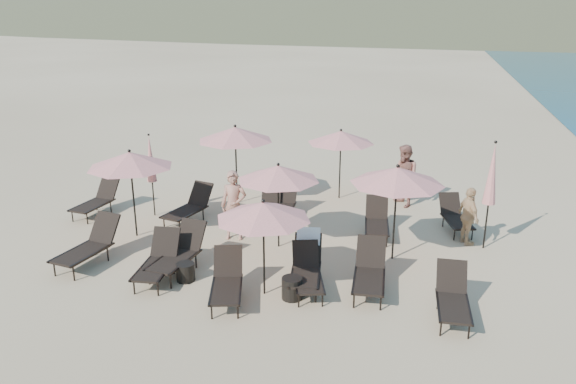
% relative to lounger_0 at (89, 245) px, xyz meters
% --- Properties ---
extents(ground, '(800.00, 800.00, 0.00)m').
position_rel_lounger_0_xyz_m(ground, '(4.35, -0.32, -0.49)').
color(ground, '#D6BA8C').
rests_on(ground, ground).
extents(lounger_0, '(0.97, 1.89, 1.04)m').
position_rel_lounger_0_xyz_m(lounger_0, '(0.00, 0.00, 0.00)').
color(lounger_0, black).
rests_on(lounger_0, ground).
extents(lounger_1, '(0.82, 1.74, 0.96)m').
position_rel_lounger_0_xyz_m(lounger_1, '(1.93, -0.31, -0.03)').
color(lounger_1, black).
rests_on(lounger_1, ground).
extents(lounger_2, '(0.87, 1.82, 1.01)m').
position_rel_lounger_0_xyz_m(lounger_2, '(2.22, 0.16, -0.01)').
color(lounger_2, black).
rests_on(lounger_2, ground).
extents(lounger_3, '(1.03, 1.66, 0.89)m').
position_rel_lounger_0_xyz_m(lounger_3, '(5.29, -0.02, -0.07)').
color(lounger_3, black).
rests_on(lounger_3, ground).
extents(lounger_4, '(0.85, 1.76, 1.05)m').
position_rel_lounger_0_xyz_m(lounger_4, '(5.19, 0.31, 0.02)').
color(lounger_4, black).
rests_on(lounger_4, ground).
extents(lounger_5, '(0.69, 1.63, 0.92)m').
position_rel_lounger_0_xyz_m(lounger_5, '(8.28, -0.40, -0.05)').
color(lounger_5, black).
rests_on(lounger_5, ground).
extents(lounger_6, '(0.83, 1.73, 0.96)m').
position_rel_lounger_0_xyz_m(lounger_6, '(-1.70, 3.03, -0.04)').
color(lounger_6, black).
rests_on(lounger_6, ground).
extents(lounger_7, '(1.05, 1.83, 0.99)m').
position_rel_lounger_0_xyz_m(lounger_7, '(1.18, 3.13, -0.02)').
color(lounger_7, black).
rests_on(lounger_7, ground).
extents(lounger_8, '(0.74, 1.67, 0.94)m').
position_rel_lounger_0_xyz_m(lounger_8, '(3.70, 4.04, -0.05)').
color(lounger_8, black).
rests_on(lounger_8, ground).
extents(lounger_9, '(0.78, 1.60, 0.96)m').
position_rel_lounger_0_xyz_m(lounger_9, '(3.31, 3.97, -0.03)').
color(lounger_9, black).
rests_on(lounger_9, ground).
extents(lounger_10, '(0.79, 1.66, 0.92)m').
position_rel_lounger_0_xyz_m(lounger_10, '(6.43, 3.41, -0.06)').
color(lounger_10, black).
rests_on(lounger_10, ground).
extents(lounger_11, '(1.00, 1.62, 0.87)m').
position_rel_lounger_0_xyz_m(lounger_11, '(8.46, 4.32, -0.08)').
color(lounger_11, black).
rests_on(lounger_11, ground).
extents(lounger_12, '(1.05, 1.74, 0.94)m').
position_rel_lounger_0_xyz_m(lounger_12, '(3.75, -0.84, -0.05)').
color(lounger_12, black).
rests_on(lounger_12, ground).
extents(lounger_13, '(0.76, 1.75, 0.98)m').
position_rel_lounger_0_xyz_m(lounger_13, '(6.58, 0.28, -0.02)').
color(lounger_13, black).
rests_on(lounger_13, ground).
extents(umbrella_open_0, '(2.20, 2.20, 2.37)m').
position_rel_lounger_0_xyz_m(umbrella_open_0, '(0.21, 1.83, 1.61)').
color(umbrella_open_0, black).
rests_on(umbrella_open_0, ground).
extents(umbrella_open_1, '(2.06, 2.06, 2.21)m').
position_rel_lounger_0_xyz_m(umbrella_open_1, '(4.08, 2.07, 1.47)').
color(umbrella_open_1, black).
rests_on(umbrella_open_1, ground).
extents(umbrella_open_2, '(2.21, 2.21, 2.38)m').
position_rel_lounger_0_xyz_m(umbrella_open_2, '(6.95, 2.04, 1.62)').
color(umbrella_open_2, black).
rests_on(umbrella_open_2, ground).
extents(umbrella_open_3, '(2.30, 2.30, 2.48)m').
position_rel_lounger_0_xyz_m(umbrella_open_3, '(1.96, 4.98, 1.71)').
color(umbrella_open_3, black).
rests_on(umbrella_open_3, ground).
extents(umbrella_open_4, '(2.09, 2.09, 2.25)m').
position_rel_lounger_0_xyz_m(umbrella_open_4, '(4.97, 6.23, 1.50)').
color(umbrella_open_4, black).
rests_on(umbrella_open_4, ground).
extents(umbrella_open_5, '(1.98, 1.98, 2.13)m').
position_rel_lounger_0_xyz_m(umbrella_open_5, '(4.43, -0.41, 1.40)').
color(umbrella_open_5, black).
rests_on(umbrella_open_5, ground).
extents(umbrella_closed_0, '(0.33, 0.33, 2.79)m').
position_rel_lounger_0_xyz_m(umbrella_closed_0, '(9.15, 3.24, 1.46)').
color(umbrella_closed_0, black).
rests_on(umbrella_closed_0, ground).
extents(umbrella_closed_1, '(0.29, 0.29, 2.44)m').
position_rel_lounger_0_xyz_m(umbrella_closed_1, '(-0.03, 3.34, 1.22)').
color(umbrella_closed_1, black).
rests_on(umbrella_closed_1, ground).
extents(side_table_0, '(0.42, 0.42, 0.41)m').
position_rel_lounger_0_xyz_m(side_table_0, '(2.55, -0.26, -0.28)').
color(side_table_0, black).
rests_on(side_table_0, ground).
extents(side_table_1, '(0.44, 0.44, 0.47)m').
position_rel_lounger_0_xyz_m(side_table_1, '(5.05, -0.46, -0.25)').
color(side_table_1, black).
rests_on(side_table_1, ground).
extents(beachgoer_a, '(0.74, 0.55, 1.85)m').
position_rel_lounger_0_xyz_m(beachgoer_a, '(2.83, 2.28, 0.44)').
color(beachgoer_a, '#AA715C').
rests_on(beachgoer_a, ground).
extents(beachgoer_b, '(1.09, 1.16, 1.90)m').
position_rel_lounger_0_xyz_m(beachgoer_b, '(6.98, 5.97, 0.46)').
color(beachgoer_b, '#9F6252').
rests_on(beachgoer_b, ground).
extents(beachgoer_c, '(0.72, 0.97, 1.53)m').
position_rel_lounger_0_xyz_m(beachgoer_c, '(8.73, 3.39, 0.28)').
color(beachgoer_c, tan).
rests_on(beachgoer_c, ground).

